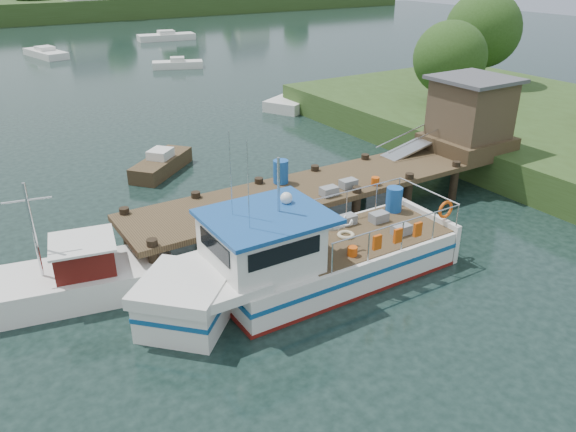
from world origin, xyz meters
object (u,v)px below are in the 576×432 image
moored_far (166,37)px  dock (426,139)px  moored_b (178,64)px  work_boat (59,282)px  moored_rowboat (161,164)px  moored_c (304,97)px  moored_d (46,53)px  lobster_boat (300,261)px

moored_far → dock: bearing=-106.4°
moored_b → moored_far: bearing=58.3°
work_boat → moored_b: size_ratio=1.55×
dock → moored_far: size_ratio=2.51×
work_boat → moored_far: 54.10m
dock → moored_rowboat: (-8.37, 7.90, -1.84)m
moored_b → moored_c: 16.54m
dock → moored_d: 44.46m
work_boat → moored_d: work_boat is taller
dock → moored_d: dock is taller
moored_far → moored_d: 14.94m
lobster_boat → dock: bearing=23.5°
moored_d → moored_far: bearing=36.3°
lobster_boat → work_boat: size_ratio=1.50×
moored_c → moored_d: moored_c is taller
moored_b → work_boat: bearing=-131.0°
moored_b → lobster_boat: bearing=-120.2°
dock → moored_far: dock is taller
moored_c → moored_far: bearing=66.2°
moored_rowboat → moored_far: 43.95m
work_boat → moored_rowboat: work_boat is taller
moored_b → moored_rowboat: bearing=-127.4°
lobster_boat → moored_far: 54.84m
dock → moored_d: bearing=98.4°
dock → moored_c: bearing=74.2°
moored_c → moored_rowboat: bearing=-168.0°
lobster_boat → moored_d: lobster_boat is taller
moored_b → moored_d: (-8.54, 12.26, 0.02)m
moored_rowboat → moored_d: size_ratio=0.59×
lobster_boat → moored_b: 36.81m
dock → moored_c: 16.02m
moored_rowboat → moored_b: size_ratio=0.80×
moored_d → moored_b: bearing=-38.0°
work_boat → moored_c: (18.89, 15.81, -0.19)m
moored_far → moored_c: (-3.31, -33.53, -0.01)m
moored_d → moored_c: bearing=-52.1°
dock → moored_c: dock is taller
moored_far → moored_b: 18.03m
work_boat → moored_d: bearing=91.1°
dock → work_boat: dock is taller
lobster_boat → work_boat: (-6.13, 3.10, -0.33)m
work_boat → moored_far: work_boat is taller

